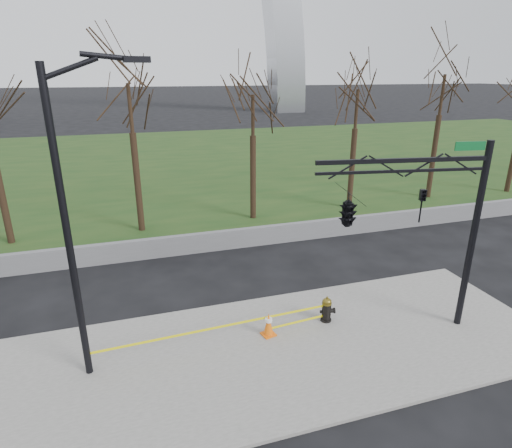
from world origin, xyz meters
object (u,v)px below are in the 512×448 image
object	(u,v)px
fire_hydrant	(327,310)
traffic_cone	(269,324)
street_light	(74,210)
traffic_signal_mast	(374,208)

from	to	relation	value
fire_hydrant	traffic_cone	size ratio (longest dim) A/B	1.16
street_light	traffic_signal_mast	size ratio (longest dim) A/B	1.37
traffic_cone	fire_hydrant	bearing A→B (deg)	5.17
fire_hydrant	traffic_signal_mast	distance (m)	3.83
fire_hydrant	traffic_signal_mast	size ratio (longest dim) A/B	0.15
street_light	traffic_signal_mast	world-z (taller)	street_light
traffic_signal_mast	traffic_cone	bearing A→B (deg)	176.34
fire_hydrant	street_light	size ratio (longest dim) A/B	0.11
street_light	fire_hydrant	bearing A→B (deg)	-4.28
fire_hydrant	street_light	world-z (taller)	street_light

